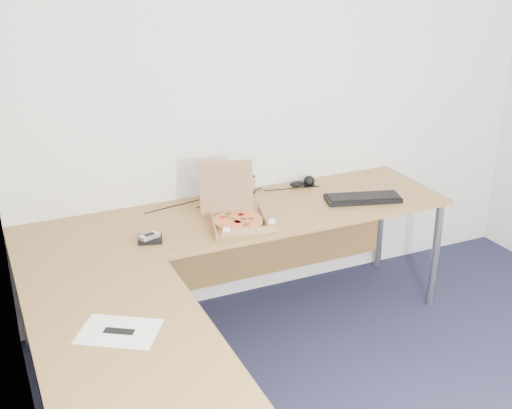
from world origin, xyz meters
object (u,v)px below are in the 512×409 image
drinking_glass (250,184)px  wallet (150,239)px  pizza_box (237,217)px  desk (213,259)px  keyboard (363,198)px

drinking_glass → wallet: 0.87m
drinking_glass → wallet: size_ratio=0.87×
pizza_box → drinking_glass: bearing=72.5°
desk → pizza_box: size_ratio=7.11×
desk → drinking_glass: (0.52, 0.70, 0.08)m
desk → keyboard: 1.12m
drinking_glass → keyboard: drinking_glass is taller
pizza_box → drinking_glass: size_ratio=3.30×
keyboard → wallet: (-1.32, -0.02, -0.00)m
wallet → desk: bearing=-32.9°
pizza_box → desk: bearing=-115.5°
desk → keyboard: keyboard is taller
pizza_box → wallet: bearing=-162.3°
pizza_box → wallet: size_ratio=2.88×
pizza_box → keyboard: (0.82, -0.00, -0.02)m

